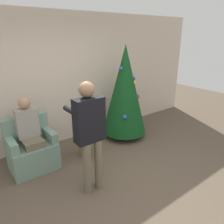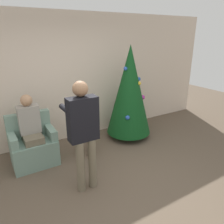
{
  "view_description": "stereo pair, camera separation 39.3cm",
  "coord_description": "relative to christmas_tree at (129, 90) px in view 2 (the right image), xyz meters",
  "views": [
    {
      "loc": [
        -1.75,
        -1.98,
        2.26
      ],
      "look_at": [
        0.49,
        0.97,
        0.93
      ],
      "focal_mm": 35.0,
      "sensor_mm": 36.0,
      "label": 1
    },
    {
      "loc": [
        -1.43,
        -2.2,
        2.26
      ],
      "look_at": [
        0.49,
        0.97,
        0.93
      ],
      "focal_mm": 35.0,
      "sensor_mm": 36.0,
      "label": 2
    }
  ],
  "objects": [
    {
      "name": "wall_back",
      "position": [
        -1.29,
        0.68,
        0.25
      ],
      "size": [
        8.0,
        0.06,
        2.7
      ],
      "color": "beige",
      "rests_on": "ground_plane"
    },
    {
      "name": "person_seated",
      "position": [
        -2.12,
        -0.02,
        -0.38
      ],
      "size": [
        0.36,
        0.46,
        1.29
      ],
      "color": "#6B604C",
      "rests_on": "ground_plane"
    },
    {
      "name": "person_standing",
      "position": [
        -1.59,
        -1.11,
        -0.1
      ],
      "size": [
        0.44,
        0.57,
        1.67
      ],
      "color": "#6B604C",
      "rests_on": "ground_plane"
    },
    {
      "name": "christmas_tree",
      "position": [
        0.0,
        0.0,
        0.0
      ],
      "size": [
        0.98,
        0.98,
        2.07
      ],
      "color": "brown",
      "rests_on": "ground_plane"
    },
    {
      "name": "ground_plane",
      "position": [
        -1.29,
        -1.55,
        -1.1
      ],
      "size": [
        14.0,
        14.0,
        0.0
      ],
      "primitive_type": "plane",
      "color": "brown"
    },
    {
      "name": "armchair",
      "position": [
        -2.12,
        -0.0,
        -0.76
      ],
      "size": [
        0.77,
        0.6,
        0.92
      ],
      "color": "gray",
      "rests_on": "ground_plane"
    },
    {
      "name": "laptop",
      "position": [
        -1.18,
        -0.24,
        -0.62
      ],
      "size": [
        0.28,
        0.22,
        0.02
      ],
      "color": "#38383D",
      "rests_on": "side_stool"
    },
    {
      "name": "side_stool",
      "position": [
        -1.18,
        -0.24,
        -0.72
      ],
      "size": [
        0.34,
        0.34,
        0.47
      ],
      "color": "brown",
      "rests_on": "ground_plane"
    }
  ]
}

